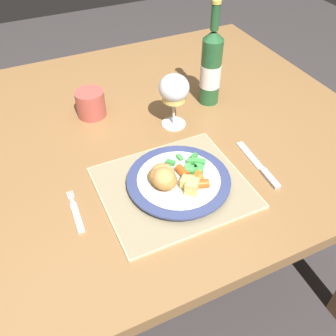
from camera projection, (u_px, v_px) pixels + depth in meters
name	position (u px, v px, depth m)	size (l,w,h in m)	color
ground_plane	(135.00, 276.00, 1.55)	(6.00, 6.00, 0.00)	#383333
dining_table	(121.00, 155.00, 1.10)	(1.41, 1.06, 0.74)	olive
placemat	(173.00, 187.00, 0.89)	(0.34, 0.30, 0.01)	#CCB789
dinner_plate	(179.00, 181.00, 0.89)	(0.25, 0.25, 0.02)	white
breaded_croquettes	(163.00, 177.00, 0.86)	(0.08, 0.10, 0.04)	#A87033
green_beans_pile	(192.00, 166.00, 0.90)	(0.09, 0.10, 0.02)	green
glazed_carrots	(194.00, 179.00, 0.86)	(0.05, 0.09, 0.02)	#CC5119
fork	(76.00, 214.00, 0.83)	(0.02, 0.13, 0.01)	silver
table_knife	(261.00, 168.00, 0.94)	(0.03, 0.19, 0.01)	silver
wine_glass	(174.00, 90.00, 1.00)	(0.08, 0.08, 0.16)	silver
bottle	(211.00, 68.00, 1.09)	(0.06, 0.06, 0.31)	#23562D
roast_potatoes	(190.00, 184.00, 0.84)	(0.04, 0.06, 0.03)	#E5BC66
drinking_cup	(91.00, 103.00, 1.09)	(0.08, 0.08, 0.08)	#B24C42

